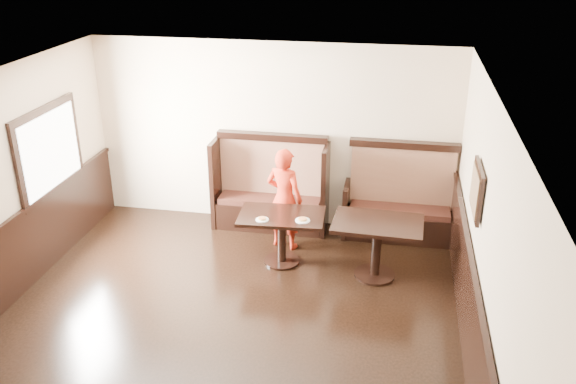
% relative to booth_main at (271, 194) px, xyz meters
% --- Properties ---
extents(ground, '(7.00, 7.00, 0.00)m').
position_rel_booth_main_xyz_m(ground, '(0.00, -3.30, -0.53)').
color(ground, black).
rests_on(ground, ground).
extents(room_shell, '(7.00, 7.00, 7.00)m').
position_rel_booth_main_xyz_m(room_shell, '(-0.30, -3.01, 0.14)').
color(room_shell, beige).
rests_on(room_shell, ground).
extents(booth_main, '(1.75, 0.72, 1.45)m').
position_rel_booth_main_xyz_m(booth_main, '(0.00, 0.00, 0.00)').
color(booth_main, black).
rests_on(booth_main, ground).
extents(booth_neighbor, '(1.65, 0.72, 1.45)m').
position_rel_booth_main_xyz_m(booth_neighbor, '(1.95, -0.00, -0.05)').
color(booth_neighbor, black).
rests_on(booth_neighbor, ground).
extents(table_main, '(1.19, 0.79, 0.73)m').
position_rel_booth_main_xyz_m(table_main, '(0.38, -1.10, 0.03)').
color(table_main, black).
rests_on(table_main, ground).
extents(table_neighbor, '(1.18, 0.80, 0.80)m').
position_rel_booth_main_xyz_m(table_neighbor, '(1.67, -1.23, 0.07)').
color(table_neighbor, black).
rests_on(table_neighbor, ground).
extents(child, '(0.63, 0.50, 1.50)m').
position_rel_booth_main_xyz_m(child, '(0.33, -0.63, 0.22)').
color(child, '#B22513').
rests_on(child, ground).
extents(pizza_plate_left, '(0.17, 0.17, 0.03)m').
position_rel_booth_main_xyz_m(pizza_plate_left, '(0.16, -1.30, 0.21)').
color(pizza_plate_left, white).
rests_on(pizza_plate_left, table_main).
extents(pizza_plate_right, '(0.20, 0.20, 0.04)m').
position_rel_booth_main_xyz_m(pizza_plate_right, '(0.69, -1.23, 0.22)').
color(pizza_plate_right, white).
rests_on(pizza_plate_right, table_main).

